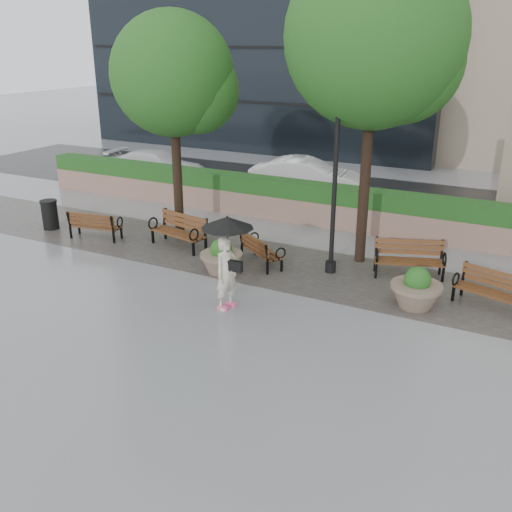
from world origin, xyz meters
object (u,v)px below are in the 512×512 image
at_px(bench_3, 408,266).
at_px(car_right, 306,177).
at_px(bench_1, 179,238).
at_px(trash_bin, 50,215).
at_px(bench_4, 490,298).
at_px(car_left, 158,166).
at_px(bench_2, 261,256).
at_px(planter_left, 222,260).
at_px(bench_0, 96,231).
at_px(planter_right, 416,292).
at_px(lamppost, 334,198).
at_px(pedestrian, 227,254).

height_order(bench_3, car_right, car_right).
distance_m(bench_1, trash_bin, 4.71).
bearing_deg(trash_bin, bench_4, 1.35).
height_order(bench_3, car_left, car_left).
bearing_deg(bench_1, bench_4, 10.65).
relative_size(bench_2, planter_left, 1.43).
distance_m(bench_0, planter_right, 9.83).
height_order(bench_0, lamppost, lamppost).
bearing_deg(lamppost, bench_4, -5.36).
distance_m(planter_left, planter_right, 5.00).
bearing_deg(bench_1, bench_2, 9.10).
height_order(bench_4, trash_bin, trash_bin).
bearing_deg(bench_4, car_right, 152.74).
relative_size(bench_0, trash_bin, 1.86).
bearing_deg(car_left, bench_0, -164.87).
xyz_separation_m(bench_4, lamppost, (-3.97, 0.37, 1.76)).
distance_m(bench_1, planter_right, 7.16).
height_order(bench_3, trash_bin, bench_3).
bearing_deg(trash_bin, planter_right, -1.92).
distance_m(bench_2, car_left, 10.85).
bearing_deg(pedestrian, car_left, 59.42).
relative_size(trash_bin, pedestrian, 0.42).
xyz_separation_m(bench_1, bench_4, (8.62, -0.14, -0.03)).
bearing_deg(bench_2, car_right, -42.45).
bearing_deg(car_right, bench_1, 162.04).
bearing_deg(planter_right, planter_left, -177.00).
height_order(car_left, pedestrian, pedestrian).
height_order(bench_1, trash_bin, bench_1).
height_order(planter_right, trash_bin, planter_right).
height_order(planter_left, trash_bin, planter_left).
bearing_deg(pedestrian, bench_0, 85.04).
distance_m(trash_bin, car_right, 9.66).
bearing_deg(bench_3, bench_4, -45.45).
relative_size(bench_4, trash_bin, 1.89).
height_order(bench_0, planter_right, planter_right).
relative_size(bench_1, car_right, 0.44).
relative_size(bench_0, planter_right, 1.43).
bearing_deg(planter_right, car_right, 126.88).
bearing_deg(car_left, lamppost, -129.16).
relative_size(bench_4, planter_left, 1.53).
distance_m(planter_left, car_right, 8.61).
height_order(bench_0, car_left, car_left).
distance_m(bench_2, car_right, 7.76).
bearing_deg(bench_2, trash_bin, 36.30).
distance_m(bench_3, planter_left, 4.84).
bearing_deg(car_right, planter_left, 177.16).
xyz_separation_m(lamppost, car_left, (-10.34, 6.43, -1.37)).
relative_size(bench_0, car_left, 0.38).
distance_m(bench_1, bench_3, 6.59).
relative_size(bench_4, car_right, 0.39).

